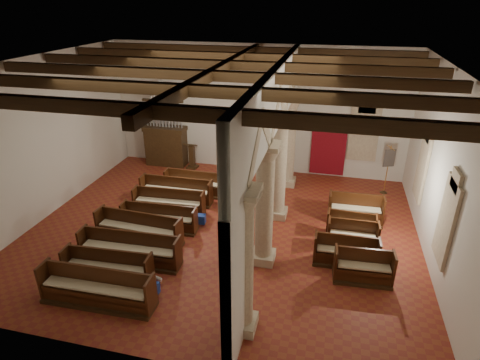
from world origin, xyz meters
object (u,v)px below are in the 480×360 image
object	(u,v)px
pipe_organ	(166,139)
nave_pew_0	(98,293)
processional_banner	(386,177)
aisle_pew_0	(363,271)
lectern	(192,157)

from	to	relation	value
pipe_organ	nave_pew_0	distance (m)	10.34
processional_banner	nave_pew_0	xyz separation A→B (m)	(-8.39, -9.21, -0.41)
pipe_organ	aisle_pew_0	xyz separation A→B (m)	(9.41, -7.28, -1.01)
pipe_organ	processional_banner	distance (m)	10.62
pipe_organ	lectern	bearing A→B (deg)	-7.39
pipe_organ	lectern	world-z (taller)	pipe_organ
lectern	pipe_organ	bearing A→B (deg)	176.90
pipe_organ	nave_pew_0	size ratio (longest dim) A/B	1.33
processional_banner	aisle_pew_0	size ratio (longest dim) A/B	1.23
pipe_organ	nave_pew_0	world-z (taller)	pipe_organ
aisle_pew_0	pipe_organ	bearing A→B (deg)	138.86
nave_pew_0	aisle_pew_0	bearing A→B (deg)	19.71
lectern	aisle_pew_0	bearing A→B (deg)	-37.30
lectern	aisle_pew_0	size ratio (longest dim) A/B	0.77
nave_pew_0	aisle_pew_0	distance (m)	7.75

